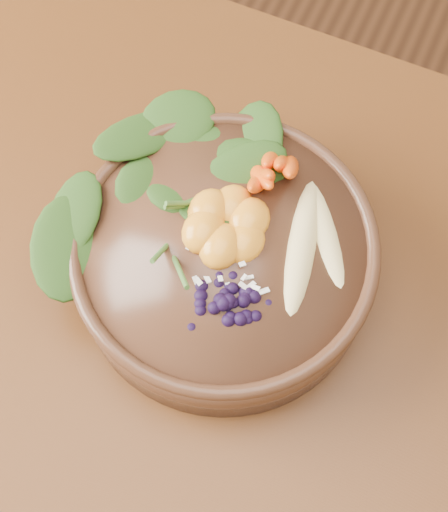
{
  "coord_description": "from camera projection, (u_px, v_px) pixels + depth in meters",
  "views": [
    {
      "loc": [
        0.07,
        -0.08,
        1.36
      ],
      "look_at": [
        -0.04,
        0.15,
        0.8
      ],
      "focal_mm": 50.0,
      "sensor_mm": 36.0,
      "label": 1
    }
  ],
  "objects": [
    {
      "name": "carrot_cluster",
      "position": [
        281.0,
        149.0,
        0.59
      ],
      "size": [
        0.07,
        0.07,
        0.07
      ],
      "primitive_type": null,
      "rotation": [
        0.0,
        0.0,
        0.42
      ],
      "color": "#E6460D",
      "rests_on": "stoneware_bowl"
    },
    {
      "name": "blueberry_pile",
      "position": [
        227.0,
        297.0,
        0.55
      ],
      "size": [
        0.15,
        0.13,
        0.04
      ],
      "primitive_type": null,
      "rotation": [
        0.0,
        0.0,
        0.42
      ],
      "color": "black",
      "rests_on": "stoneware_bowl"
    },
    {
      "name": "coconut_flakes",
      "position": [
        226.0,
        262.0,
        0.58
      ],
      "size": [
        0.1,
        0.09,
        0.01
      ],
      "primitive_type": null,
      "rotation": [
        0.0,
        0.0,
        0.42
      ],
      "color": "white",
      "rests_on": "stoneware_bowl"
    },
    {
      "name": "mandarin_cluster",
      "position": [
        226.0,
        219.0,
        0.59
      ],
      "size": [
        0.1,
        0.11,
        0.03
      ],
      "primitive_type": null,
      "rotation": [
        0.0,
        0.0,
        0.42
      ],
      "color": "orange",
      "rests_on": "stoneware_bowl"
    },
    {
      "name": "ground",
      "position": [
        210.0,
        509.0,
        1.28
      ],
      "size": [
        4.0,
        4.0,
        0.0
      ],
      "primitive_type": "plane",
      "color": "#381E0F",
      "rests_on": "ground"
    },
    {
      "name": "kale_heap",
      "position": [
        176.0,
        175.0,
        0.6
      ],
      "size": [
        0.22,
        0.21,
        0.04
      ],
      "primitive_type": null,
      "rotation": [
        0.0,
        0.0,
        0.42
      ],
      "color": "#2A4D18",
      "rests_on": "stoneware_bowl"
    },
    {
      "name": "stoneware_bowl",
      "position": [
        224.0,
        261.0,
        0.63
      ],
      "size": [
        0.34,
        0.34,
        0.07
      ],
      "primitive_type": "cylinder",
      "rotation": [
        0.0,
        0.0,
        0.42
      ],
      "color": "#4A2C1B",
      "rests_on": "dining_table"
    },
    {
      "name": "dining_table",
      "position": [
        197.0,
        456.0,
        0.68
      ],
      "size": [
        1.6,
        0.9,
        0.75
      ],
      "color": "#331C0C",
      "rests_on": "ground"
    },
    {
      "name": "banana_halves",
      "position": [
        316.0,
        234.0,
        0.58
      ],
      "size": [
        0.1,
        0.15,
        0.03
      ],
      "rotation": [
        0.0,
        0.0,
        0.42
      ],
      "color": "#E0CC84",
      "rests_on": "stoneware_bowl"
    }
  ]
}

